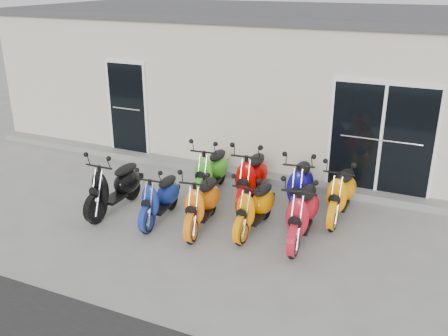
{
  "coord_description": "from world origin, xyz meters",
  "views": [
    {
      "loc": [
        3.59,
        -7.37,
        4.15
      ],
      "look_at": [
        0.0,
        0.6,
        0.75
      ],
      "focal_mm": 40.0,
      "sensor_mm": 36.0,
      "label": 1
    }
  ],
  "objects_px": {
    "scooter_front_blue": "(160,191)",
    "scooter_front_orange_b": "(255,200)",
    "scooter_front_red": "(303,205)",
    "scooter_back_red": "(252,170)",
    "scooter_front_black": "(114,179)",
    "scooter_back_green": "(211,164)",
    "scooter_back_blue": "(300,179)",
    "scooter_front_orange_a": "(202,196)",
    "scooter_back_yellow": "(342,186)"
  },
  "relations": [
    {
      "from": "scooter_back_blue",
      "to": "scooter_front_red",
      "type": "bearing_deg",
      "value": -80.52
    },
    {
      "from": "scooter_front_black",
      "to": "scooter_front_blue",
      "type": "relative_size",
      "value": 1.12
    },
    {
      "from": "scooter_back_green",
      "to": "scooter_front_orange_b",
      "type": "bearing_deg",
      "value": -44.3
    },
    {
      "from": "scooter_front_black",
      "to": "scooter_back_green",
      "type": "xyz_separation_m",
      "value": [
        1.3,
        1.42,
        0.0
      ]
    },
    {
      "from": "scooter_back_blue",
      "to": "scooter_front_black",
      "type": "bearing_deg",
      "value": -164.55
    },
    {
      "from": "scooter_front_orange_a",
      "to": "scooter_front_red",
      "type": "distance_m",
      "value": 1.72
    },
    {
      "from": "scooter_front_orange_b",
      "to": "scooter_back_blue",
      "type": "xyz_separation_m",
      "value": [
        0.48,
        1.08,
        0.07
      ]
    },
    {
      "from": "scooter_front_orange_b",
      "to": "scooter_front_blue",
      "type": "bearing_deg",
      "value": -166.75
    },
    {
      "from": "scooter_back_red",
      "to": "scooter_back_green",
      "type": "bearing_deg",
      "value": 169.34
    },
    {
      "from": "scooter_front_blue",
      "to": "scooter_front_orange_b",
      "type": "xyz_separation_m",
      "value": [
        1.68,
        0.32,
        0.02
      ]
    },
    {
      "from": "scooter_front_black",
      "to": "scooter_front_blue",
      "type": "distance_m",
      "value": 0.97
    },
    {
      "from": "scooter_front_blue",
      "to": "scooter_front_orange_b",
      "type": "distance_m",
      "value": 1.71
    },
    {
      "from": "scooter_front_black",
      "to": "scooter_back_blue",
      "type": "relative_size",
      "value": 0.97
    },
    {
      "from": "scooter_front_red",
      "to": "scooter_back_blue",
      "type": "relative_size",
      "value": 0.99
    },
    {
      "from": "scooter_front_red",
      "to": "scooter_back_red",
      "type": "xyz_separation_m",
      "value": [
        -1.3,
        1.03,
        0.03
      ]
    },
    {
      "from": "scooter_front_orange_b",
      "to": "scooter_back_yellow",
      "type": "relative_size",
      "value": 0.93
    },
    {
      "from": "scooter_front_red",
      "to": "scooter_front_orange_a",
      "type": "bearing_deg",
      "value": -174.57
    },
    {
      "from": "scooter_front_red",
      "to": "scooter_front_orange_b",
      "type": "bearing_deg",
      "value": 177.27
    },
    {
      "from": "scooter_front_orange_b",
      "to": "scooter_back_blue",
      "type": "height_order",
      "value": "scooter_back_blue"
    },
    {
      "from": "scooter_front_orange_b",
      "to": "scooter_back_yellow",
      "type": "height_order",
      "value": "scooter_back_yellow"
    },
    {
      "from": "scooter_front_blue",
      "to": "scooter_front_red",
      "type": "relative_size",
      "value": 0.88
    },
    {
      "from": "scooter_front_blue",
      "to": "scooter_back_green",
      "type": "bearing_deg",
      "value": 71.48
    },
    {
      "from": "scooter_back_green",
      "to": "scooter_back_yellow",
      "type": "distance_m",
      "value": 2.58
    },
    {
      "from": "scooter_front_black",
      "to": "scooter_front_red",
      "type": "distance_m",
      "value": 3.49
    },
    {
      "from": "scooter_front_black",
      "to": "scooter_back_red",
      "type": "xyz_separation_m",
      "value": [
        2.18,
        1.37,
        0.04
      ]
    },
    {
      "from": "scooter_back_green",
      "to": "scooter_front_orange_a",
      "type": "bearing_deg",
      "value": -75.81
    },
    {
      "from": "scooter_front_black",
      "to": "scooter_back_yellow",
      "type": "distance_m",
      "value": 4.14
    },
    {
      "from": "scooter_front_orange_a",
      "to": "scooter_back_green",
      "type": "distance_m",
      "value": 1.45
    },
    {
      "from": "scooter_front_orange_b",
      "to": "scooter_back_green",
      "type": "distance_m",
      "value": 1.74
    },
    {
      "from": "scooter_front_blue",
      "to": "scooter_front_red",
      "type": "xyz_separation_m",
      "value": [
        2.51,
        0.34,
        0.08
      ]
    },
    {
      "from": "scooter_front_blue",
      "to": "scooter_back_blue",
      "type": "xyz_separation_m",
      "value": [
        2.16,
        1.4,
        0.09
      ]
    },
    {
      "from": "scooter_front_blue",
      "to": "scooter_front_orange_b",
      "type": "relative_size",
      "value": 0.97
    },
    {
      "from": "scooter_back_red",
      "to": "scooter_back_blue",
      "type": "bearing_deg",
      "value": -5.12
    },
    {
      "from": "scooter_front_orange_b",
      "to": "scooter_front_black",
      "type": "bearing_deg",
      "value": -170.53
    },
    {
      "from": "scooter_front_black",
      "to": "scooter_front_orange_b",
      "type": "height_order",
      "value": "scooter_front_black"
    },
    {
      "from": "scooter_back_green",
      "to": "scooter_back_yellow",
      "type": "relative_size",
      "value": 1.02
    },
    {
      "from": "scooter_front_orange_b",
      "to": "scooter_front_red",
      "type": "bearing_deg",
      "value": 3.97
    },
    {
      "from": "scooter_front_orange_b",
      "to": "scooter_back_red",
      "type": "relative_size",
      "value": 0.86
    },
    {
      "from": "scooter_front_orange_a",
      "to": "scooter_back_green",
      "type": "bearing_deg",
      "value": 100.77
    },
    {
      "from": "scooter_front_black",
      "to": "scooter_front_orange_a",
      "type": "xyz_separation_m",
      "value": [
        1.78,
        0.06,
        -0.02
      ]
    },
    {
      "from": "scooter_front_orange_b",
      "to": "scooter_front_red",
      "type": "xyz_separation_m",
      "value": [
        0.82,
        0.02,
        0.06
      ]
    },
    {
      "from": "scooter_front_black",
      "to": "scooter_front_blue",
      "type": "bearing_deg",
      "value": 0.79
    },
    {
      "from": "scooter_front_blue",
      "to": "scooter_back_green",
      "type": "distance_m",
      "value": 1.46
    },
    {
      "from": "scooter_front_red",
      "to": "scooter_back_green",
      "type": "bearing_deg",
      "value": 149.42
    },
    {
      "from": "scooter_front_blue",
      "to": "scooter_front_black",
      "type": "bearing_deg",
      "value": 174.94
    },
    {
      "from": "scooter_front_orange_b",
      "to": "scooter_back_blue",
      "type": "bearing_deg",
      "value": 68.76
    },
    {
      "from": "scooter_front_orange_b",
      "to": "scooter_front_red",
      "type": "distance_m",
      "value": 0.83
    },
    {
      "from": "scooter_back_blue",
      "to": "scooter_front_orange_a",
      "type": "bearing_deg",
      "value": -143.75
    },
    {
      "from": "scooter_front_orange_a",
      "to": "scooter_front_orange_b",
      "type": "xyz_separation_m",
      "value": [
        0.87,
        0.27,
        -0.03
      ]
    },
    {
      "from": "scooter_back_red",
      "to": "scooter_front_black",
      "type": "bearing_deg",
      "value": -154.96
    }
  ]
}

